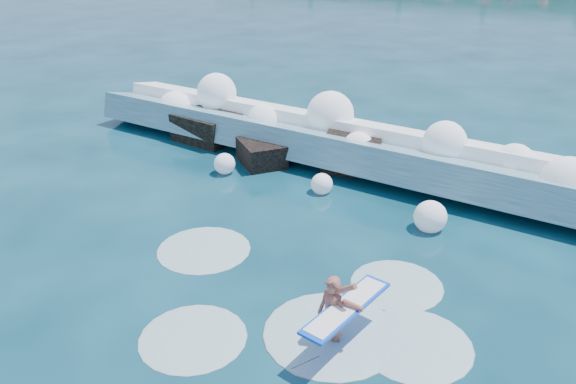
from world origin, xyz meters
name	(u,v)px	position (x,y,z in m)	size (l,w,h in m)	color
ground	(190,253)	(0.00, 0.00, 0.00)	(200.00, 200.00, 0.00)	#072C39
breaking_wave	(341,145)	(0.30, 7.14, 0.58)	(19.25, 2.94, 1.66)	teal
rock_cluster	(266,143)	(-2.18, 6.33, 0.40)	(7.90, 3.15, 1.25)	black
surfer_with_board	(335,314)	(4.39, -0.93, 0.61)	(0.99, 2.85, 1.64)	#9B5648
wave_spray	(342,131)	(0.29, 7.14, 1.07)	(15.17, 4.82, 2.28)	white
surf_foam	(317,317)	(3.78, -0.50, 0.00)	(9.25, 5.76, 0.13)	silver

